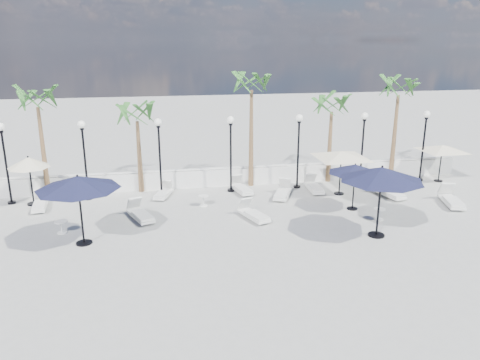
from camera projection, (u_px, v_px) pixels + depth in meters
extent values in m
plane|color=gray|center=(259.00, 243.00, 17.76)|extent=(100.00, 100.00, 0.00)
cube|color=silver|center=(228.00, 177.00, 24.70)|extent=(26.00, 0.30, 0.90)
cube|color=silver|center=(228.00, 168.00, 24.55)|extent=(26.00, 0.12, 0.08)
cylinder|color=black|center=(12.00, 202.00, 22.06)|extent=(0.36, 0.36, 0.10)
cylinder|color=black|center=(7.00, 168.00, 21.58)|extent=(0.10, 0.10, 3.50)
cylinder|color=black|center=(1.00, 131.00, 21.09)|extent=(0.18, 0.18, 0.10)
sphere|color=white|center=(1.00, 127.00, 21.03)|extent=(0.36, 0.36, 0.36)
cylinder|color=black|center=(89.00, 198.00, 22.67)|extent=(0.36, 0.36, 0.10)
cylinder|color=black|center=(85.00, 164.00, 22.18)|extent=(0.10, 0.10, 3.50)
cylinder|color=black|center=(82.00, 129.00, 21.69)|extent=(0.18, 0.18, 0.10)
sphere|color=white|center=(82.00, 124.00, 21.63)|extent=(0.36, 0.36, 0.36)
cylinder|color=black|center=(162.00, 194.00, 23.27)|extent=(0.36, 0.36, 0.10)
cylinder|color=black|center=(160.00, 161.00, 22.78)|extent=(0.10, 0.10, 3.50)
cylinder|color=black|center=(158.00, 127.00, 22.29)|extent=(0.18, 0.18, 0.10)
sphere|color=white|center=(158.00, 122.00, 22.23)|extent=(0.36, 0.36, 0.36)
cylinder|color=black|center=(231.00, 190.00, 23.87)|extent=(0.36, 0.36, 0.10)
cylinder|color=black|center=(231.00, 158.00, 23.38)|extent=(0.10, 0.10, 3.50)
cylinder|color=black|center=(231.00, 124.00, 22.90)|extent=(0.18, 0.18, 0.10)
sphere|color=white|center=(231.00, 120.00, 22.84)|extent=(0.36, 0.36, 0.36)
cylinder|color=black|center=(297.00, 187.00, 24.47)|extent=(0.36, 0.36, 0.10)
cylinder|color=black|center=(298.00, 155.00, 23.99)|extent=(0.10, 0.10, 3.50)
cylinder|color=black|center=(299.00, 122.00, 23.50)|extent=(0.18, 0.18, 0.10)
sphere|color=white|center=(299.00, 118.00, 23.44)|extent=(0.36, 0.36, 0.36)
cylinder|color=black|center=(360.00, 183.00, 25.08)|extent=(0.36, 0.36, 0.10)
cylinder|color=black|center=(362.00, 152.00, 24.59)|extent=(0.10, 0.10, 3.50)
cylinder|color=black|center=(364.00, 120.00, 24.10)|extent=(0.18, 0.18, 0.10)
sphere|color=white|center=(365.00, 116.00, 24.04)|extent=(0.36, 0.36, 0.36)
cylinder|color=black|center=(419.00, 180.00, 25.68)|extent=(0.36, 0.36, 0.10)
cylinder|color=black|center=(423.00, 149.00, 25.19)|extent=(0.10, 0.10, 3.50)
cylinder|color=black|center=(426.00, 118.00, 24.70)|extent=(0.18, 0.18, 0.10)
sphere|color=white|center=(427.00, 114.00, 24.64)|extent=(0.36, 0.36, 0.36)
cone|color=brown|center=(43.00, 153.00, 22.46)|extent=(0.28, 0.28, 4.40)
cone|color=brown|center=(139.00, 157.00, 23.35)|extent=(0.28, 0.28, 3.60)
cone|color=brown|center=(251.00, 139.00, 24.13)|extent=(0.28, 0.28, 5.00)
cone|color=brown|center=(330.00, 147.00, 25.04)|extent=(0.28, 0.28, 3.80)
cone|color=brown|center=(394.00, 137.00, 25.56)|extent=(0.28, 0.28, 4.60)
cube|color=silver|center=(40.00, 206.00, 21.35)|extent=(0.75, 1.77, 0.09)
cube|color=silver|center=(39.00, 205.00, 21.10)|extent=(0.66, 1.21, 0.09)
cube|color=silver|center=(41.00, 194.00, 21.89)|extent=(0.58, 0.46, 0.54)
cube|color=silver|center=(141.00, 216.00, 20.07)|extent=(1.27, 1.98, 0.10)
cube|color=silver|center=(143.00, 215.00, 19.83)|extent=(1.01, 1.40, 0.10)
cube|color=silver|center=(134.00, 203.00, 20.58)|extent=(0.71, 0.63, 0.59)
cube|color=silver|center=(164.00, 194.00, 22.98)|extent=(1.06, 1.73, 0.09)
cube|color=silver|center=(162.00, 194.00, 22.74)|extent=(0.85, 1.22, 0.09)
cube|color=silver|center=(167.00, 184.00, 23.51)|extent=(0.61, 0.54, 0.51)
cube|color=silver|center=(254.00, 216.00, 20.12)|extent=(1.21, 1.92, 0.10)
cube|color=silver|center=(257.00, 215.00, 19.89)|extent=(0.96, 1.35, 0.10)
cube|color=silver|center=(245.00, 203.00, 20.63)|extent=(0.69, 0.60, 0.57)
cube|color=silver|center=(241.00, 190.00, 23.64)|extent=(0.97, 1.91, 0.10)
cube|color=silver|center=(243.00, 189.00, 23.39)|extent=(0.81, 1.32, 0.10)
cube|color=silver|center=(236.00, 179.00, 24.19)|extent=(0.65, 0.54, 0.57)
cube|color=silver|center=(282.00, 194.00, 22.92)|extent=(1.36, 1.98, 0.10)
cube|color=silver|center=(282.00, 194.00, 22.65)|extent=(1.07, 1.41, 0.10)
cube|color=silver|center=(285.00, 182.00, 23.52)|extent=(0.72, 0.65, 0.59)
cube|color=silver|center=(314.00, 188.00, 23.85)|extent=(0.69, 1.85, 0.10)
cube|color=silver|center=(316.00, 188.00, 23.58)|extent=(0.62, 1.25, 0.10)
cube|color=silver|center=(310.00, 177.00, 24.44)|extent=(0.59, 0.46, 0.57)
cube|color=silver|center=(388.00, 194.00, 23.00)|extent=(1.04, 1.98, 0.10)
cube|color=silver|center=(392.00, 193.00, 22.74)|extent=(0.86, 1.38, 0.10)
cube|color=silver|center=(379.00, 182.00, 23.56)|extent=(0.68, 0.57, 0.59)
cube|color=silver|center=(451.00, 202.00, 21.82)|extent=(1.21, 2.15, 0.11)
cube|color=silver|center=(454.00, 201.00, 21.52)|extent=(0.99, 1.50, 0.11)
cube|color=silver|center=(446.00, 188.00, 22.49)|extent=(0.75, 0.64, 0.64)
cylinder|color=silver|center=(62.00, 233.00, 18.71)|extent=(0.39, 0.39, 0.03)
cylinder|color=silver|center=(62.00, 227.00, 18.64)|extent=(0.06, 0.06, 0.47)
cylinder|color=silver|center=(61.00, 222.00, 18.57)|extent=(0.51, 0.51, 0.03)
cylinder|color=silver|center=(203.00, 205.00, 21.77)|extent=(0.39, 0.39, 0.03)
cylinder|color=silver|center=(203.00, 201.00, 21.70)|extent=(0.06, 0.06, 0.47)
cylinder|color=silver|center=(203.00, 196.00, 21.63)|extent=(0.50, 0.50, 0.03)
cylinder|color=silver|center=(379.00, 219.00, 20.10)|extent=(0.39, 0.39, 0.03)
cylinder|color=silver|center=(379.00, 214.00, 20.04)|extent=(0.06, 0.06, 0.47)
cylinder|color=silver|center=(380.00, 209.00, 19.97)|extent=(0.51, 0.51, 0.03)
cylinder|color=black|center=(84.00, 243.00, 17.71)|extent=(0.60, 0.60, 0.06)
cylinder|color=black|center=(81.00, 211.00, 17.35)|extent=(0.07, 0.07, 2.61)
cone|color=black|center=(78.00, 183.00, 17.03)|extent=(3.09, 3.09, 0.48)
sphere|color=black|center=(77.00, 176.00, 16.95)|extent=(0.09, 0.09, 0.09)
cylinder|color=black|center=(352.00, 208.00, 21.35)|extent=(0.48, 0.48, 0.05)
cylinder|color=black|center=(354.00, 188.00, 21.06)|extent=(0.06, 0.06, 2.06)
cone|color=black|center=(355.00, 169.00, 20.81)|extent=(2.41, 2.41, 0.39)
sphere|color=black|center=(355.00, 164.00, 20.74)|extent=(0.07, 0.07, 0.07)
cylinder|color=black|center=(376.00, 235.00, 18.42)|extent=(0.64, 0.64, 0.07)
cylinder|color=black|center=(379.00, 203.00, 18.03)|extent=(0.08, 0.08, 2.75)
cone|color=black|center=(382.00, 174.00, 17.70)|extent=(3.21, 3.21, 0.52)
sphere|color=black|center=(382.00, 167.00, 17.62)|extent=(0.09, 0.09, 0.09)
cylinder|color=black|center=(339.00, 193.00, 23.43)|extent=(0.49, 0.49, 0.06)
cylinder|color=black|center=(340.00, 173.00, 23.13)|extent=(0.07, 0.07, 2.18)
pyramid|color=beige|center=(342.00, 151.00, 22.81)|extent=(4.83, 4.83, 0.33)
cylinder|color=black|center=(438.00, 181.00, 25.56)|extent=(0.46, 0.46, 0.05)
cylinder|color=black|center=(440.00, 164.00, 25.29)|extent=(0.06, 0.06, 1.99)
pyramid|color=beige|center=(443.00, 145.00, 25.00)|extent=(4.31, 4.31, 0.31)
cylinder|color=black|center=(34.00, 204.00, 21.97)|extent=(0.59, 0.59, 0.06)
cylinder|color=black|center=(31.00, 182.00, 21.66)|extent=(0.07, 0.07, 2.22)
cone|color=beige|center=(29.00, 162.00, 21.39)|extent=(1.91, 1.91, 0.48)
sphere|color=black|center=(28.00, 157.00, 21.32)|extent=(0.08, 0.08, 0.08)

